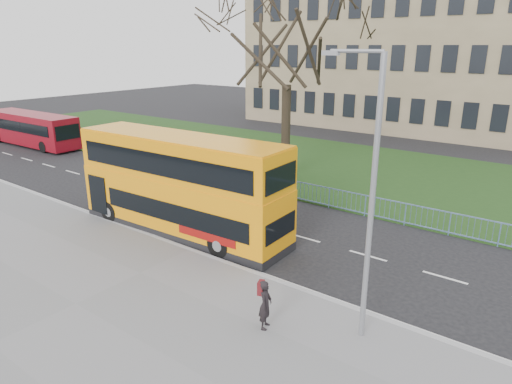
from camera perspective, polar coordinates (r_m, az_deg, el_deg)
ground at (r=20.10m, az=-5.10°, el=-5.93°), size 120.00×120.00×0.00m
pavement at (r=16.30m, az=-21.59°, el=-13.04°), size 80.00×10.50×0.12m
kerb at (r=19.06m, az=-8.24°, el=-7.21°), size 80.00×0.20×0.14m
grass_verge at (r=31.55m, az=12.52°, el=2.67°), size 80.00×15.40×0.08m
guard_railing at (r=24.86m, az=5.07°, el=0.15°), size 40.00×0.12×1.10m
bare_tree at (r=28.19m, az=3.90°, el=15.45°), size 9.56×9.56×13.66m
civic_building at (r=51.60m, az=17.96°, el=15.86°), size 30.00×15.00×14.00m
yellow_bus at (r=20.34m, az=-9.39°, el=1.18°), size 10.45×2.86×4.34m
red_bus at (r=42.77m, az=-26.22°, el=7.12°), size 10.30×2.64×2.70m
pedestrian at (r=13.70m, az=1.18°, el=-13.89°), size 0.54×0.65×1.52m
street_lamp at (r=12.27m, az=13.95°, el=0.03°), size 1.67×0.28×7.89m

